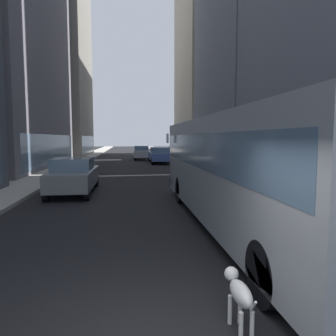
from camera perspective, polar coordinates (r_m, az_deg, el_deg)
ground_plane at (r=38.32m, az=-6.68°, el=1.59°), size 120.00×120.00×0.00m
sidewalk_left at (r=38.68m, az=-15.16°, el=1.59°), size 2.40×110.00×0.15m
sidewalk_right at (r=38.79m, az=1.77°, el=1.78°), size 2.40×110.00×0.15m
building_left_far at (r=49.22m, az=-21.83°, el=19.38°), size 12.02×14.59×29.47m
building_right_far at (r=49.38m, az=7.70°, el=17.95°), size 8.68×15.15×26.60m
transit_bus at (r=9.08m, az=13.15°, el=0.64°), size 2.78×11.53×3.05m
car_grey_wagon at (r=15.05m, az=-16.53°, el=-1.26°), size 1.78×4.64×1.62m
car_blue_hatchback at (r=31.83m, az=-1.53°, el=2.35°), size 1.89×4.76×1.62m
car_silver_sedan at (r=37.65m, az=-4.86°, el=2.80°), size 1.74×4.69×1.62m
dalmatian_dog at (r=4.52m, az=12.64°, el=-20.91°), size 0.22×0.96×0.72m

